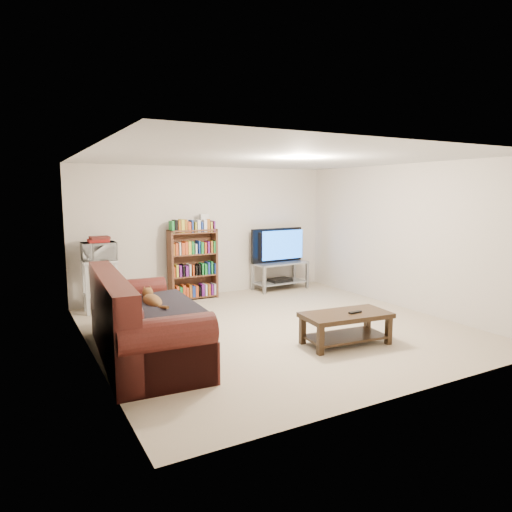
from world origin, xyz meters
TOP-DOWN VIEW (x-y plane):
  - floor at (0.00, 0.00)m, footprint 5.00×5.00m
  - ceiling at (0.00, 0.00)m, footprint 5.00×5.00m
  - wall_back at (0.00, 2.50)m, footprint 5.00×0.00m
  - wall_front at (0.00, -2.50)m, footprint 5.00×0.00m
  - wall_left at (-2.50, 0.00)m, footprint 0.00×5.00m
  - wall_right at (2.50, 0.00)m, footprint 0.00×5.00m
  - sofa at (-2.03, -0.22)m, footprint 1.17×2.42m
  - blanket at (-1.85, -0.40)m, footprint 0.93×1.19m
  - cat at (-1.84, -0.18)m, footprint 0.30×0.66m
  - coffee_table at (0.42, -1.05)m, footprint 1.18×0.67m
  - remote at (0.52, -1.11)m, footprint 0.19×0.06m
  - tv_stand at (1.43, 2.19)m, footprint 1.12×0.56m
  - television at (1.43, 2.19)m, footprint 1.18×0.22m
  - dvd_player at (1.43, 2.19)m, footprint 0.45×0.33m
  - bookshelf at (-0.39, 2.26)m, footprint 0.88×0.28m
  - shelf_clutter at (-0.29, 2.27)m, footprint 0.65×0.20m
  - microwave_stand at (-2.04, 2.12)m, footprint 0.54×0.39m
  - microwave at (-2.04, 2.12)m, footprint 0.53×0.36m
  - game_boxes at (-2.04, 2.12)m, footprint 0.31×0.27m

SIDE VIEW (x-z plane):
  - floor at x=0.00m, z-range 0.00..0.00m
  - dvd_player at x=1.43m, z-range 0.16..0.22m
  - coffee_table at x=0.42m, z-range 0.08..0.49m
  - sofa at x=-2.03m, z-range -0.16..0.85m
  - tv_stand at x=1.43m, z-range 0.09..0.64m
  - remote at x=0.52m, z-range 0.41..0.43m
  - microwave_stand at x=-2.04m, z-range 0.12..0.97m
  - blanket at x=-1.85m, z-range 0.48..0.68m
  - cat at x=-1.84m, z-range 0.54..0.74m
  - bookshelf at x=-0.39m, z-range 0.02..1.29m
  - television at x=1.43m, z-range 0.55..1.22m
  - microwave at x=-2.04m, z-range 0.85..1.14m
  - game_boxes at x=-2.04m, z-range 1.14..1.19m
  - wall_back at x=0.00m, z-range -1.30..3.70m
  - wall_front at x=0.00m, z-range -1.30..3.70m
  - wall_left at x=-2.50m, z-range -1.30..3.70m
  - wall_right at x=2.50m, z-range -1.30..3.70m
  - shelf_clutter at x=-0.29m, z-range 1.24..1.52m
  - ceiling at x=0.00m, z-range 2.40..2.40m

